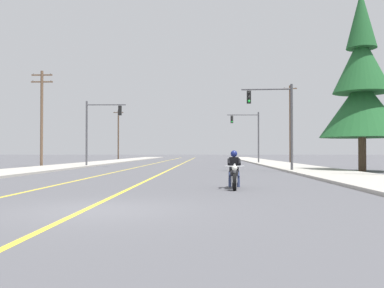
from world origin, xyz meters
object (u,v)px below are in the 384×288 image
at_px(utility_pole_left_near, 42,115).
at_px(utility_pole_left_far, 118,134).
at_px(traffic_signal_mid_right, 250,130).
at_px(utility_pole_right_far, 290,123).
at_px(traffic_signal_near_left, 98,124).
at_px(conifer_tree_right_verge_near, 362,88).
at_px(motorcycle_with_rider, 234,173).
at_px(traffic_signal_near_right, 278,115).

xyz_separation_m(utility_pole_left_near, utility_pole_left_far, (-0.90, 39.28, -0.14)).
height_order(traffic_signal_mid_right, utility_pole_right_far, utility_pole_right_far).
height_order(utility_pole_left_near, utility_pole_left_far, utility_pole_left_far).
xyz_separation_m(traffic_signal_near_left, traffic_signal_mid_right, (15.43, 11.55, 0.00)).
height_order(traffic_signal_near_left, traffic_signal_mid_right, same).
distance_m(traffic_signal_near_left, utility_pole_right_far, 27.83).
xyz_separation_m(traffic_signal_near_left, conifer_tree_right_verge_near, (21.41, -8.96, 1.98)).
height_order(traffic_signal_near_left, conifer_tree_right_verge_near, conifer_tree_right_verge_near).
height_order(motorcycle_with_rider, utility_pole_left_near, utility_pole_left_near).
bearing_deg(traffic_signal_mid_right, utility_pole_right_far, 45.54).
relative_size(motorcycle_with_rider, utility_pole_right_far, 0.21).
distance_m(motorcycle_with_rider, traffic_signal_mid_right, 35.55).
bearing_deg(traffic_signal_mid_right, motorcycle_with_rider, -96.63).
relative_size(traffic_signal_near_left, traffic_signal_mid_right, 1.00).
bearing_deg(conifer_tree_right_verge_near, traffic_signal_mid_right, 106.26).
relative_size(utility_pole_left_near, utility_pole_left_far, 0.99).
distance_m(traffic_signal_near_right, traffic_signal_near_left, 18.03).
xyz_separation_m(motorcycle_with_rider, traffic_signal_near_left, (-11.35, 23.60, 3.44)).
xyz_separation_m(utility_pole_right_far, conifer_tree_right_verge_near, (-0.04, -26.64, 0.67)).
relative_size(traffic_signal_mid_right, utility_pole_left_near, 0.68).
bearing_deg(utility_pole_left_far, traffic_signal_mid_right, -51.96).
bearing_deg(traffic_signal_mid_right, traffic_signal_near_left, -143.20).
height_order(traffic_signal_near_left, utility_pole_left_far, utility_pole_left_far).
height_order(utility_pole_right_far, utility_pole_left_far, utility_pole_right_far).
height_order(utility_pole_left_near, conifer_tree_right_verge_near, conifer_tree_right_verge_near).
bearing_deg(traffic_signal_near_left, utility_pole_left_near, -179.68).
height_order(motorcycle_with_rider, utility_pole_right_far, utility_pole_right_far).
bearing_deg(utility_pole_right_far, motorcycle_with_rider, -103.75).
bearing_deg(utility_pole_right_far, conifer_tree_right_verge_near, -90.08).
distance_m(traffic_signal_near_left, conifer_tree_right_verge_near, 23.30).
relative_size(utility_pole_left_near, utility_pole_right_far, 0.88).
height_order(motorcycle_with_rider, conifer_tree_right_verge_near, conifer_tree_right_verge_near).
height_order(traffic_signal_near_right, utility_pole_left_near, utility_pole_left_near).
bearing_deg(utility_pole_left_near, conifer_tree_right_verge_near, -18.45).
height_order(traffic_signal_mid_right, utility_pole_left_far, utility_pole_left_far).
bearing_deg(traffic_signal_near_right, traffic_signal_near_left, 148.09).
relative_size(traffic_signal_near_right, conifer_tree_right_verge_near, 0.47).
xyz_separation_m(traffic_signal_near_right, conifer_tree_right_verge_near, (6.11, 0.58, 1.99)).
bearing_deg(utility_pole_left_far, utility_pole_right_far, -37.91).
height_order(traffic_signal_near_right, conifer_tree_right_verge_near, conifer_tree_right_verge_near).
bearing_deg(utility_pole_left_near, traffic_signal_mid_right, 29.12).
height_order(traffic_signal_near_right, utility_pole_left_far, utility_pole_left_far).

